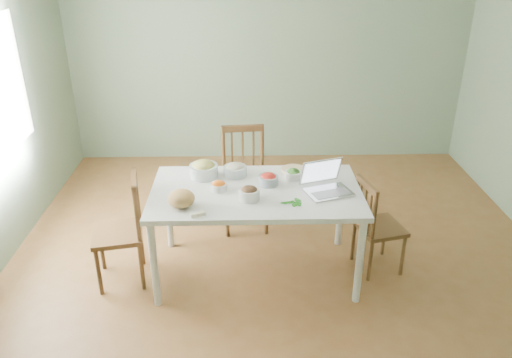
{
  "coord_description": "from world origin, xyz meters",
  "views": [
    {
      "loc": [
        -0.32,
        -3.83,
        2.7
      ],
      "look_at": [
        -0.22,
        -0.13,
        0.91
      ],
      "focal_mm": 35.32,
      "sensor_mm": 36.0,
      "label": 1
    }
  ],
  "objects_px": {
    "bowl_squash": "(204,169)",
    "chair_right": "(380,225)",
    "bread_boule": "(181,198)",
    "laptop": "(330,180)",
    "dining_table": "(256,232)",
    "chair_left": "(117,231)",
    "chair_far": "(245,181)"
  },
  "relations": [
    {
      "from": "bowl_squash",
      "to": "chair_right",
      "type": "bearing_deg",
      "value": -8.64
    },
    {
      "from": "bread_boule",
      "to": "laptop",
      "type": "relative_size",
      "value": 0.58
    },
    {
      "from": "dining_table",
      "to": "bowl_squash",
      "type": "xyz_separation_m",
      "value": [
        -0.45,
        0.27,
        0.48
      ]
    },
    {
      "from": "chair_left",
      "to": "bowl_squash",
      "type": "relative_size",
      "value": 3.88
    },
    {
      "from": "chair_far",
      "to": "bowl_squash",
      "type": "relative_size",
      "value": 4.13
    },
    {
      "from": "dining_table",
      "to": "bread_boule",
      "type": "distance_m",
      "value": 0.8
    },
    {
      "from": "chair_left",
      "to": "chair_right",
      "type": "xyz_separation_m",
      "value": [
        2.25,
        0.12,
        -0.05
      ]
    },
    {
      "from": "dining_table",
      "to": "chair_far",
      "type": "bearing_deg",
      "value": 96.56
    },
    {
      "from": "chair_right",
      "to": "bowl_squash",
      "type": "xyz_separation_m",
      "value": [
        -1.53,
        0.23,
        0.45
      ]
    },
    {
      "from": "chair_far",
      "to": "chair_left",
      "type": "distance_m",
      "value": 1.38
    },
    {
      "from": "chair_right",
      "to": "bread_boule",
      "type": "xyz_separation_m",
      "value": [
        -1.67,
        -0.3,
        0.45
      ]
    },
    {
      "from": "bread_boule",
      "to": "laptop",
      "type": "xyz_separation_m",
      "value": [
        1.18,
        0.19,
        0.05
      ]
    },
    {
      "from": "dining_table",
      "to": "laptop",
      "type": "height_order",
      "value": "laptop"
    },
    {
      "from": "laptop",
      "to": "bowl_squash",
      "type": "bearing_deg",
      "value": 142.88
    },
    {
      "from": "bowl_squash",
      "to": "bread_boule",
      "type": "bearing_deg",
      "value": -104.13
    },
    {
      "from": "chair_far",
      "to": "bread_boule",
      "type": "distance_m",
      "value": 1.22
    },
    {
      "from": "dining_table",
      "to": "bread_boule",
      "type": "xyz_separation_m",
      "value": [
        -0.58,
        -0.26,
        0.48
      ]
    },
    {
      "from": "chair_left",
      "to": "bread_boule",
      "type": "xyz_separation_m",
      "value": [
        0.58,
        -0.19,
        0.4
      ]
    },
    {
      "from": "dining_table",
      "to": "chair_left",
      "type": "distance_m",
      "value": 1.17
    },
    {
      "from": "bread_boule",
      "to": "chair_left",
      "type": "bearing_deg",
      "value": 162.02
    },
    {
      "from": "chair_left",
      "to": "laptop",
      "type": "distance_m",
      "value": 1.81
    },
    {
      "from": "chair_left",
      "to": "laptop",
      "type": "bearing_deg",
      "value": 79.34
    },
    {
      "from": "chair_left",
      "to": "bread_boule",
      "type": "relative_size",
      "value": 4.61
    },
    {
      "from": "chair_far",
      "to": "laptop",
      "type": "distance_m",
      "value": 1.18
    },
    {
      "from": "dining_table",
      "to": "chair_left",
      "type": "xyz_separation_m",
      "value": [
        -1.16,
        -0.08,
        0.07
      ]
    },
    {
      "from": "laptop",
      "to": "chair_far",
      "type": "bearing_deg",
      "value": 109.55
    },
    {
      "from": "dining_table",
      "to": "bread_boule",
      "type": "relative_size",
      "value": 8.3
    },
    {
      "from": "laptop",
      "to": "chair_right",
      "type": "bearing_deg",
      "value": -5.87
    },
    {
      "from": "chair_right",
      "to": "bowl_squash",
      "type": "relative_size",
      "value": 3.5
    },
    {
      "from": "chair_right",
      "to": "laptop",
      "type": "xyz_separation_m",
      "value": [
        -0.49,
        -0.11,
        0.5
      ]
    },
    {
      "from": "dining_table",
      "to": "chair_far",
      "type": "height_order",
      "value": "chair_far"
    },
    {
      "from": "dining_table",
      "to": "chair_left",
      "type": "relative_size",
      "value": 1.8
    }
  ]
}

